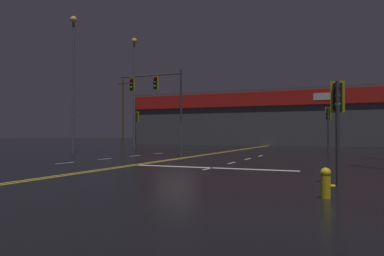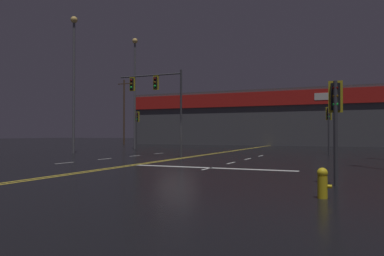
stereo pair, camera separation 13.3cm
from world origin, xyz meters
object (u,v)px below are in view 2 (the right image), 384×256
at_px(traffic_signal_corner_northwest, 137,122).
at_px(streetlight_far_median, 74,68).
at_px(traffic_signal_median, 156,91).
at_px(traffic_signal_corner_northeast, 329,120).
at_px(fire_hydrant, 323,182).
at_px(traffic_signal_corner_southeast, 336,108).
at_px(streetlight_near_left, 135,80).

xyz_separation_m(traffic_signal_corner_northwest, streetlight_far_median, (-1.93, -6.70, 4.29)).
distance_m(traffic_signal_median, traffic_signal_corner_northeast, 13.35).
relative_size(traffic_signal_corner_northeast, fire_hydrant, 4.81).
height_order(traffic_signal_corner_northwest, traffic_signal_corner_northeast, traffic_signal_corner_northwest).
bearing_deg(traffic_signal_corner_northeast, traffic_signal_corner_southeast, -86.23).
relative_size(traffic_signal_corner_northeast, streetlight_far_median, 0.32).
bearing_deg(streetlight_far_median, traffic_signal_corner_northeast, 17.14).
distance_m(streetlight_near_left, streetlight_far_median, 9.17).
height_order(traffic_signal_median, fire_hydrant, traffic_signal_median).
bearing_deg(traffic_signal_median, traffic_signal_corner_northwest, 129.02).
relative_size(traffic_signal_median, fire_hydrant, 7.90).
xyz_separation_m(traffic_signal_corner_northeast, streetlight_near_left, (-19.28, 3.18, 4.54)).
height_order(traffic_signal_corner_northeast, fire_hydrant, traffic_signal_corner_northeast).
bearing_deg(traffic_signal_corner_northeast, streetlight_far_median, -162.86).
height_order(traffic_signal_median, traffic_signal_corner_southeast, traffic_signal_median).
xyz_separation_m(traffic_signal_median, fire_hydrant, (12.03, -13.38, -4.19)).
relative_size(traffic_signal_corner_northwest, streetlight_near_left, 0.32).
distance_m(streetlight_near_left, fire_hydrant, 31.98).
xyz_separation_m(traffic_signal_corner_southeast, fire_hydrant, (-0.21, -2.64, -1.98)).
bearing_deg(streetlight_far_median, streetlight_near_left, 89.08).
xyz_separation_m(traffic_signal_median, streetlight_far_median, (-8.37, 1.25, 2.46)).
bearing_deg(streetlight_far_median, traffic_signal_median, -8.47).
height_order(traffic_signal_corner_northeast, streetlight_far_median, streetlight_far_median).
distance_m(traffic_signal_median, traffic_signal_corner_northwest, 10.39).
distance_m(traffic_signal_median, traffic_signal_corner_southeast, 16.43).
height_order(traffic_signal_median, traffic_signal_corner_northeast, traffic_signal_median).
relative_size(traffic_signal_median, traffic_signal_corner_southeast, 1.84).
bearing_deg(streetlight_far_median, traffic_signal_corner_southeast, -30.17).
relative_size(streetlight_near_left, fire_hydrant, 15.36).
height_order(traffic_signal_median, streetlight_far_median, streetlight_far_median).
distance_m(traffic_signal_corner_northwest, streetlight_near_left, 5.40).
distance_m(traffic_signal_median, streetlight_near_left, 13.53).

